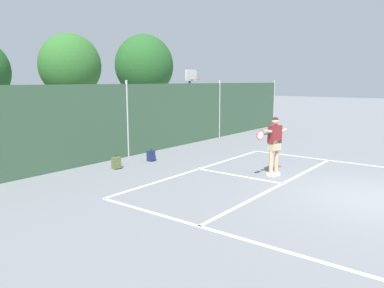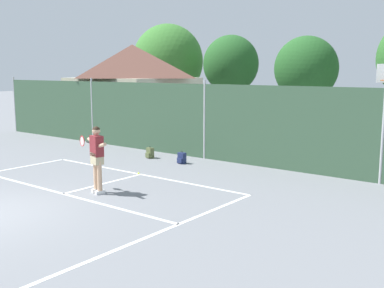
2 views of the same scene
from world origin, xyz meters
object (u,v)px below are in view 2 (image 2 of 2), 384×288
object	(u,v)px
backpack_olive	(150,153)
backpack_navy	(182,158)
tennis_player	(97,153)
tennis_ball	(139,173)

from	to	relation	value
backpack_olive	backpack_navy	size ratio (longest dim) A/B	1.00
tennis_player	tennis_ball	xyz separation A→B (m)	(-0.76, 2.36, -1.08)
backpack_navy	tennis_ball	bearing A→B (deg)	-90.07
tennis_player	backpack_navy	size ratio (longest dim) A/B	4.01
tennis_ball	backpack_navy	size ratio (longest dim) A/B	0.14
tennis_ball	backpack_olive	distance (m)	2.81
tennis_player	backpack_navy	xyz separation A→B (m)	(-0.76, 4.58, -0.92)
tennis_player	tennis_ball	distance (m)	2.70
tennis_player	backpack_olive	size ratio (longest dim) A/B	4.01
backpack_olive	backpack_navy	world-z (taller)	same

